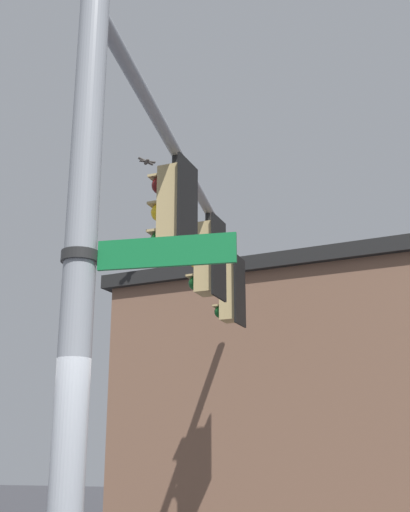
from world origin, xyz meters
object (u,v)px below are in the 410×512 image
traffic_light_mid_outer (229,291)px  traffic_light_nearest_pole (173,210)px  traffic_light_mid_inner (207,258)px  street_name_sign (125,254)px  bird_flying (147,162)px

traffic_light_mid_outer → traffic_light_nearest_pole: bearing=-169.6°
traffic_light_mid_inner → street_name_sign: size_ratio=1.03×
traffic_light_nearest_pole → traffic_light_mid_outer: size_ratio=1.00×
street_name_sign → bird_flying: size_ratio=4.00×
traffic_light_mid_outer → bird_flying: size_ratio=4.11×
traffic_light_mid_inner → street_name_sign: traffic_light_mid_inner is taller
traffic_light_mid_inner → traffic_light_nearest_pole: bearing=-169.6°
traffic_light_nearest_pole → traffic_light_mid_inner: same height
traffic_light_mid_inner → traffic_light_mid_outer: 1.99m
street_name_sign → bird_flying: 9.11m
traffic_light_mid_outer → street_name_sign: bearing=-166.5°
traffic_light_mid_inner → traffic_light_mid_outer: same height
traffic_light_nearest_pole → traffic_light_mid_inner: bearing=10.4°
street_name_sign → traffic_light_mid_inner: bearing=14.8°
traffic_light_nearest_pole → traffic_light_mid_outer: 3.98m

